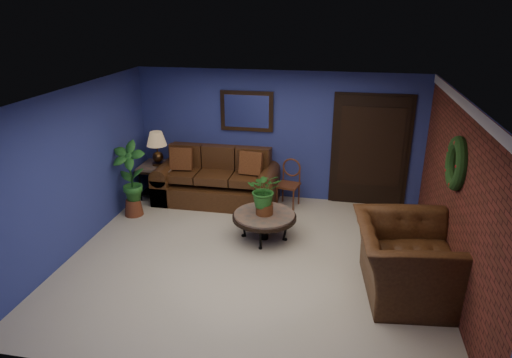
% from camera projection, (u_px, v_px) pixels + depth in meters
% --- Properties ---
extents(floor, '(5.50, 5.50, 0.00)m').
position_uv_depth(floor, '(253.00, 259.00, 6.93)').
color(floor, beige).
rests_on(floor, ground).
extents(wall_back, '(5.50, 0.04, 2.50)m').
position_uv_depth(wall_back, '(278.00, 136.00, 8.78)').
color(wall_back, navy).
rests_on(wall_back, ground).
extents(wall_left, '(0.04, 5.00, 2.50)m').
position_uv_depth(wall_left, '(76.00, 170.00, 6.97)').
color(wall_left, navy).
rests_on(wall_left, ground).
extents(wall_right_brick, '(0.04, 5.00, 2.50)m').
position_uv_depth(wall_right_brick, '(457.00, 197.00, 6.00)').
color(wall_right_brick, maroon).
rests_on(wall_right_brick, ground).
extents(ceiling, '(5.50, 5.00, 0.02)m').
position_uv_depth(ceiling, '(252.00, 95.00, 6.04)').
color(ceiling, white).
rests_on(ceiling, wall_back).
extents(crown_molding, '(0.03, 5.00, 0.14)m').
position_uv_depth(crown_molding, '(469.00, 109.00, 5.58)').
color(crown_molding, white).
rests_on(crown_molding, wall_right_brick).
extents(wall_mirror, '(1.02, 0.06, 0.77)m').
position_uv_depth(wall_mirror, '(247.00, 111.00, 8.68)').
color(wall_mirror, '#402A16').
rests_on(wall_mirror, wall_back).
extents(closet_door, '(1.44, 0.06, 2.18)m').
position_uv_depth(closet_door, '(370.00, 152.00, 8.51)').
color(closet_door, black).
rests_on(closet_door, wall_back).
extents(wreath, '(0.16, 0.72, 0.72)m').
position_uv_depth(wreath, '(457.00, 163.00, 5.89)').
color(wreath, black).
rests_on(wreath, wall_right_brick).
extents(sofa, '(2.35, 1.01, 1.06)m').
position_uv_depth(sofa, '(218.00, 183.00, 8.92)').
color(sofa, '#4B2D15').
rests_on(sofa, ground).
extents(coffee_table, '(1.05, 1.05, 0.45)m').
position_uv_depth(coffee_table, '(264.00, 217.00, 7.41)').
color(coffee_table, '#4C4843').
rests_on(coffee_table, ground).
extents(end_table, '(0.73, 0.73, 0.67)m').
position_uv_depth(end_table, '(159.00, 172.00, 9.03)').
color(end_table, '#4C4843').
rests_on(end_table, ground).
extents(table_lamp, '(0.39, 0.39, 0.64)m').
position_uv_depth(table_lamp, '(157.00, 144.00, 8.83)').
color(table_lamp, '#402A16').
rests_on(table_lamp, end_table).
extents(side_chair, '(0.46, 0.46, 0.91)m').
position_uv_depth(side_chair, '(290.00, 180.00, 8.64)').
color(side_chair, '#5E2F1B').
rests_on(side_chair, ground).
extents(armchair, '(1.45, 1.62, 0.97)m').
position_uv_depth(armchair, '(406.00, 260.00, 5.98)').
color(armchair, '#4B2D15').
rests_on(armchair, ground).
extents(coffee_plant, '(0.60, 0.54, 0.72)m').
position_uv_depth(coffee_plant, '(265.00, 191.00, 7.25)').
color(coffee_plant, '#5D3217').
rests_on(coffee_plant, coffee_table).
extents(floor_plant, '(0.37, 0.32, 0.76)m').
position_uv_depth(floor_plant, '(412.00, 233.00, 6.90)').
color(floor_plant, '#5D3217').
rests_on(floor_plant, ground).
extents(tall_plant, '(0.60, 0.41, 1.38)m').
position_uv_depth(tall_plant, '(130.00, 177.00, 8.14)').
color(tall_plant, brown).
rests_on(tall_plant, ground).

